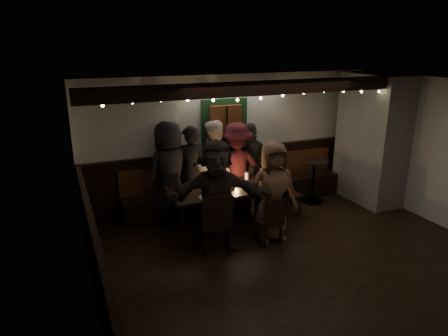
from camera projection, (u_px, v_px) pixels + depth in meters
name	position (u px, v px, depth m)	size (l,w,h in m)	color
room	(307.00, 159.00, 7.50)	(6.02, 5.01, 2.62)	black
dining_table	(228.00, 191.00, 6.99)	(2.10, 0.90, 0.91)	black
chair_near_left	(217.00, 221.00, 6.10)	(0.55, 0.55, 1.01)	black
chair_near_right	(272.00, 219.00, 6.43)	(0.39, 0.39, 0.82)	black
chair_end	(285.00, 191.00, 7.53)	(0.40, 0.40, 0.88)	black
high_top	(314.00, 176.00, 8.16)	(0.56, 0.56, 0.89)	black
person_a	(169.00, 172.00, 7.25)	(0.91, 0.59, 1.86)	black
person_b	(191.00, 172.00, 7.40)	(0.64, 0.42, 1.76)	black
person_c	(212.00, 167.00, 7.59)	(0.88, 0.68, 1.80)	beige
person_d	(236.00, 168.00, 7.67)	(1.13, 0.65, 1.75)	#3A1118
person_e	(251.00, 165.00, 7.89)	(0.99, 0.41, 1.70)	#29292A
person_f	(217.00, 196.00, 6.18)	(1.66, 0.53, 1.79)	#2E2723
person_g	(272.00, 191.00, 6.54)	(0.82, 0.53, 1.68)	brown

